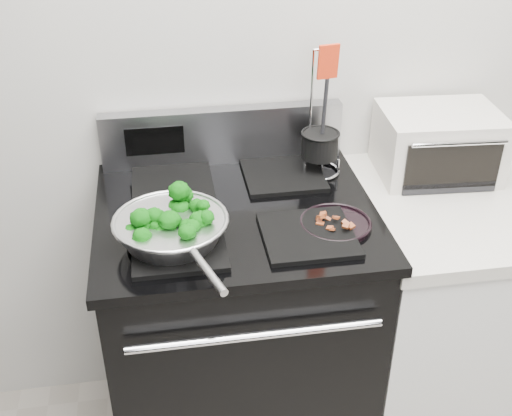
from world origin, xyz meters
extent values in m
cube|color=silver|center=(0.00, 1.75, 1.35)|extent=(4.00, 0.02, 2.70)
cube|color=black|center=(-0.30, 1.41, 0.46)|extent=(0.76, 0.66, 0.92)
cube|color=black|center=(-0.30, 1.41, 0.94)|extent=(0.79, 0.69, 0.03)
cube|color=#99999E|center=(-0.30, 1.72, 1.04)|extent=(0.76, 0.05, 0.18)
cube|color=black|center=(-0.47, 1.24, 0.96)|extent=(0.24, 0.24, 0.01)
cube|color=black|center=(-0.13, 1.24, 0.96)|extent=(0.24, 0.24, 0.01)
cube|color=black|center=(-0.47, 1.58, 0.96)|extent=(0.24, 0.24, 0.01)
cube|color=black|center=(-0.13, 1.58, 0.96)|extent=(0.24, 0.24, 0.01)
cube|color=white|center=(0.39, 1.41, 0.44)|extent=(0.60, 0.66, 0.88)
cube|color=beige|center=(0.39, 1.41, 0.90)|extent=(0.62, 0.68, 0.04)
torus|color=silver|center=(-0.49, 1.27, 1.02)|extent=(0.30, 0.30, 0.01)
cylinder|color=silver|center=(-0.41, 1.05, 1.02)|extent=(0.08, 0.18, 0.02)
cylinder|color=black|center=(-0.04, 1.28, 0.95)|extent=(0.20, 0.20, 0.01)
cylinder|color=black|center=(-0.01, 1.59, 1.04)|extent=(0.11, 0.11, 0.08)
cylinder|color=black|center=(-0.01, 1.59, 1.14)|extent=(0.01, 0.01, 0.24)
cube|color=red|center=(-0.01, 1.59, 1.31)|extent=(0.06, 0.02, 0.10)
cube|color=beige|center=(0.37, 1.59, 1.02)|extent=(0.38, 0.29, 0.21)
cube|color=black|center=(0.37, 1.45, 1.01)|extent=(0.29, 0.03, 0.15)
camera|label=1|loc=(-0.49, -0.13, 1.90)|focal=45.00mm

